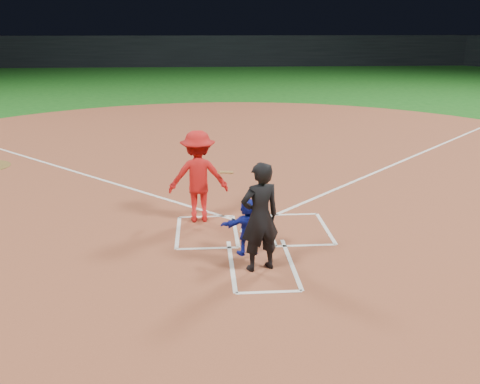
{
  "coord_description": "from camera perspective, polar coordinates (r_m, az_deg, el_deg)",
  "views": [
    {
      "loc": [
        -1.05,
        -10.63,
        4.2
      ],
      "look_at": [
        -0.3,
        -0.4,
        1.0
      ],
      "focal_mm": 40.0,
      "sensor_mm": 36.0,
      "label": 1
    }
  ],
  "objects": [
    {
      "name": "ground",
      "position": [
        11.48,
        1.35,
        -4.14
      ],
      "size": [
        120.0,
        120.0,
        0.0
      ],
      "primitive_type": "plane",
      "color": "#145015",
      "rests_on": "ground"
    },
    {
      "name": "home_plate_dirt",
      "position": [
        17.18,
        -0.57,
        3.2
      ],
      "size": [
        28.0,
        28.0,
        0.01
      ],
      "primitive_type": "cylinder",
      "color": "brown",
      "rests_on": "ground"
    },
    {
      "name": "stadium_wall_far",
      "position": [
        58.7,
        -3.29,
        14.77
      ],
      "size": [
        80.0,
        1.2,
        3.2
      ],
      "primitive_type": "cube",
      "color": "black",
      "rests_on": "ground"
    },
    {
      "name": "home_plate",
      "position": [
        11.47,
        1.35,
        -4.05
      ],
      "size": [
        0.6,
        0.6,
        0.02
      ],
      "primitive_type": "cylinder",
      "rotation": [
        0.0,
        0.0,
        3.14
      ],
      "color": "white",
      "rests_on": "home_plate_dirt"
    },
    {
      "name": "catcher",
      "position": [
        10.14,
        0.87,
        -3.68
      ],
      "size": [
        1.08,
        0.53,
        1.11
      ],
      "primitive_type": "imported",
      "rotation": [
        0.0,
        0.0,
        3.35
      ],
      "color": "#121D96",
      "rests_on": "home_plate_dirt"
    },
    {
      "name": "umpire",
      "position": [
        9.35,
        2.14,
        -2.69
      ],
      "size": [
        0.84,
        0.69,
        1.98
      ],
      "primitive_type": "imported",
      "rotation": [
        0.0,
        0.0,
        3.48
      ],
      "color": "black",
      "rests_on": "home_plate_dirt"
    },
    {
      "name": "chalk_markings",
      "position": [
        16.49,
        -0.41,
        2.63
      ],
      "size": [
        28.35,
        17.32,
        0.01
      ],
      "color": "white",
      "rests_on": "home_plate_dirt"
    },
    {
      "name": "batter_at_plate",
      "position": [
        11.78,
        -4.47,
        1.66
      ],
      "size": [
        1.47,
        0.95,
        2.04
      ],
      "color": "red",
      "rests_on": "home_plate_dirt"
    }
  ]
}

